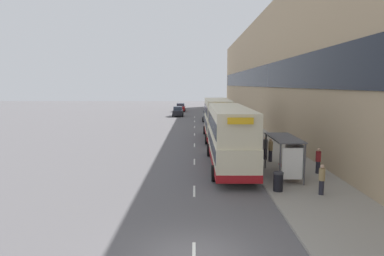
{
  "coord_description": "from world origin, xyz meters",
  "views": [
    {
      "loc": [
        0.02,
        -10.91,
        5.89
      ],
      "look_at": [
        -0.22,
        19.09,
        2.06
      ],
      "focal_mm": 32.0,
      "sensor_mm": 36.0,
      "label": 1
    }
  ],
  "objects": [
    {
      "name": "pedestrian_2",
      "position": [
        5.7,
        14.29,
        1.04
      ],
      "size": [
        0.35,
        0.35,
        1.76
      ],
      "color": "#23232D",
      "rests_on": "ground_plane"
    },
    {
      "name": "pedestrian_1",
      "position": [
        7.95,
        15.06,
        1.0
      ],
      "size": [
        0.33,
        0.33,
        1.67
      ],
      "color": "#23232D",
      "rests_on": "ground_plane"
    },
    {
      "name": "terrace_facade",
      "position": [
        10.49,
        38.5,
        7.73
      ],
      "size": [
        3.1,
        93.0,
        15.47
      ],
      "color": "tan",
      "rests_on": "ground_plane"
    },
    {
      "name": "lane_mark_4",
      "position": [
        0.0,
        29.17,
        0.01
      ],
      "size": [
        0.12,
        2.0,
        0.01
      ],
      "color": "silver",
      "rests_on": "ground_plane"
    },
    {
      "name": "lane_mark_7",
      "position": [
        0.0,
        50.86,
        0.01
      ],
      "size": [
        0.12,
        2.0,
        0.01
      ],
      "color": "silver",
      "rests_on": "ground_plane"
    },
    {
      "name": "lane_mark_0",
      "position": [
        0.0,
        0.25,
        0.01
      ],
      "size": [
        0.12,
        2.0,
        0.01
      ],
      "color": "silver",
      "rests_on": "ground_plane"
    },
    {
      "name": "lane_mark_1",
      "position": [
        0.0,
        7.48,
        0.01
      ],
      "size": [
        0.12,
        2.0,
        0.01
      ],
      "color": "silver",
      "rests_on": "ground_plane"
    },
    {
      "name": "litter_bin",
      "position": [
        4.55,
        7.1,
        0.67
      ],
      "size": [
        0.55,
        0.55,
        1.05
      ],
      "color": "black",
      "rests_on": "ground_plane"
    },
    {
      "name": "car_0",
      "position": [
        -3.05,
        63.6,
        0.88
      ],
      "size": [
        2.05,
        4.37,
        1.79
      ],
      "rotation": [
        0.0,
        0.0,
        3.14
      ],
      "color": "maroon",
      "rests_on": "ground_plane"
    },
    {
      "name": "pedestrian_4",
      "position": [
        8.04,
        10.87,
        0.99
      ],
      "size": [
        0.33,
        0.33,
        1.66
      ],
      "color": "#23232D",
      "rests_on": "ground_plane"
    },
    {
      "name": "pavement",
      "position": [
        6.5,
        38.5,
        0.07
      ],
      "size": [
        5.0,
        93.0,
        0.14
      ],
      "color": "gray",
      "rests_on": "ground_plane"
    },
    {
      "name": "lane_mark_6",
      "position": [
        0.0,
        43.63,
        0.01
      ],
      "size": [
        0.12,
        2.0,
        0.01
      ],
      "color": "silver",
      "rests_on": "ground_plane"
    },
    {
      "name": "pedestrian_3",
      "position": [
        5.47,
        15.03,
        1.05
      ],
      "size": [
        0.35,
        0.35,
        1.78
      ],
      "color": "#23232D",
      "rests_on": "ground_plane"
    },
    {
      "name": "car_2",
      "position": [
        -3.1,
        52.39,
        0.89
      ],
      "size": [
        1.96,
        3.97,
        1.81
      ],
      "rotation": [
        0.0,
        0.0,
        3.14
      ],
      "color": "black",
      "rests_on": "ground_plane"
    },
    {
      "name": "car_3",
      "position": [
        3.04,
        64.13,
        0.85
      ],
      "size": [
        2.06,
        4.11,
        1.71
      ],
      "color": "silver",
      "rests_on": "ground_plane"
    },
    {
      "name": "lane_mark_3",
      "position": [
        0.0,
        21.94,
        0.01
      ],
      "size": [
        0.12,
        2.0,
        0.01
      ],
      "color": "silver",
      "rests_on": "ground_plane"
    },
    {
      "name": "bus_shelter",
      "position": [
        5.77,
        9.85,
        1.88
      ],
      "size": [
        1.6,
        4.2,
        2.48
      ],
      "color": "#4C4C51",
      "rests_on": "ground_plane"
    },
    {
      "name": "lane_mark_5",
      "position": [
        0.0,
        36.4,
        0.01
      ],
      "size": [
        0.12,
        2.0,
        0.01
      ],
      "color": "silver",
      "rests_on": "ground_plane"
    },
    {
      "name": "double_decker_bus_near",
      "position": [
        2.47,
        13.0,
        2.29
      ],
      "size": [
        2.85,
        11.52,
        4.3
      ],
      "color": "beige",
      "rests_on": "ground_plane"
    },
    {
      "name": "car_1",
      "position": [
        2.28,
        43.74,
        0.88
      ],
      "size": [
        2.06,
        4.5,
        1.79
      ],
      "color": "#4C5156",
      "rests_on": "ground_plane"
    },
    {
      "name": "double_decker_bus_ahead",
      "position": [
        2.48,
        25.77,
        2.28
      ],
      "size": [
        2.85,
        10.24,
        4.3
      ],
      "color": "beige",
      "rests_on": "ground_plane"
    },
    {
      "name": "lane_mark_2",
      "position": [
        0.0,
        14.71,
        0.01
      ],
      "size": [
        0.12,
        2.0,
        0.01
      ],
      "color": "silver",
      "rests_on": "ground_plane"
    },
    {
      "name": "pedestrian_at_shelter",
      "position": [
        6.67,
        6.52,
        0.96
      ],
      "size": [
        0.32,
        0.32,
        1.6
      ],
      "color": "#23232D",
      "rests_on": "ground_plane"
    }
  ]
}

